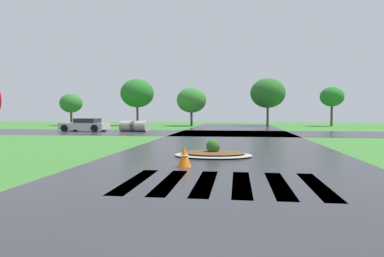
{
  "coord_description": "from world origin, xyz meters",
  "views": [
    {
      "loc": [
        0.34,
        -3.25,
        1.76
      ],
      "look_at": [
        -1.38,
        9.74,
        1.15
      ],
      "focal_mm": 32.15,
      "sensor_mm": 36.0,
      "label": 1
    }
  ],
  "objects_px": {
    "drainage_pipe_stack": "(134,126)",
    "traffic_cone": "(184,157)",
    "median_island": "(213,153)",
    "car_dark_suv": "(85,125)"
  },
  "relations": [
    {
      "from": "car_dark_suv",
      "to": "traffic_cone",
      "type": "xyz_separation_m",
      "value": [
        12.53,
        -19.82,
        -0.24
      ]
    },
    {
      "from": "drainage_pipe_stack",
      "to": "car_dark_suv",
      "type": "bearing_deg",
      "value": 178.77
    },
    {
      "from": "traffic_cone",
      "to": "median_island",
      "type": "bearing_deg",
      "value": 75.78
    },
    {
      "from": "drainage_pipe_stack",
      "to": "traffic_cone",
      "type": "relative_size",
      "value": 4.04
    },
    {
      "from": "median_island",
      "to": "car_dark_suv",
      "type": "distance_m",
      "value": 21.53
    },
    {
      "from": "car_dark_suv",
      "to": "drainage_pipe_stack",
      "type": "relative_size",
      "value": 1.59
    },
    {
      "from": "traffic_cone",
      "to": "car_dark_suv",
      "type": "bearing_deg",
      "value": 122.3
    },
    {
      "from": "car_dark_suv",
      "to": "drainage_pipe_stack",
      "type": "distance_m",
      "value": 4.8
    },
    {
      "from": "median_island",
      "to": "traffic_cone",
      "type": "bearing_deg",
      "value": -104.22
    },
    {
      "from": "drainage_pipe_stack",
      "to": "traffic_cone",
      "type": "xyz_separation_m",
      "value": [
        7.74,
        -19.72,
        -0.15
      ]
    }
  ]
}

